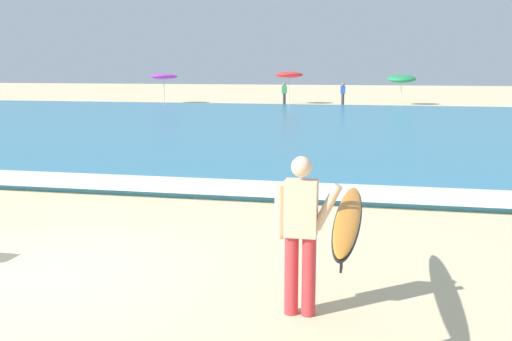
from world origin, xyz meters
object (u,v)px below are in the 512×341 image
beach_umbrella_0 (164,77)px  beach_umbrella_1 (289,75)px  surfer_with_board (324,223)px  beachgoer_near_row_left (343,94)px  beach_umbrella_2 (402,79)px  beachgoer_near_row_mid (284,93)px

beach_umbrella_0 → beach_umbrella_1: beach_umbrella_1 is taller
surfer_with_board → beachgoer_near_row_left: (-1.71, 34.03, -0.19)m
surfer_with_board → beach_umbrella_0: size_ratio=1.36×
beach_umbrella_0 → beach_umbrella_2: 17.00m
beach_umbrella_0 → beachgoer_near_row_left: bearing=-0.9°
beachgoer_near_row_mid → beachgoer_near_row_left: bearing=8.3°
beach_umbrella_1 → beach_umbrella_2: beach_umbrella_1 is taller
surfer_with_board → beach_umbrella_0: (-14.70, 34.24, 0.91)m
beach_umbrella_0 → beach_umbrella_2: beach_umbrella_0 is taller
beach_umbrella_0 → beach_umbrella_2: bearing=5.6°
surfer_with_board → beach_umbrella_1: bearing=99.0°
beach_umbrella_0 → beach_umbrella_1: size_ratio=0.94×
beach_umbrella_2 → beachgoer_near_row_mid: 8.32m
beachgoer_near_row_mid → beach_umbrella_2: bearing=17.2°
beach_umbrella_2 → beachgoer_near_row_mid: bearing=-162.8°
beachgoer_near_row_left → beach_umbrella_2: bearing=25.4°
beachgoer_near_row_left → beach_umbrella_0: bearing=179.1°
beachgoer_near_row_left → beach_umbrella_1: bearing=159.2°
beach_umbrella_1 → surfer_with_board: bearing=-81.0°
beach_umbrella_0 → beach_umbrella_1: (9.05, 1.29, 0.13)m
beach_umbrella_2 → surfer_with_board: bearing=-93.5°
beach_umbrella_2 → beach_umbrella_1: bearing=-177.3°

